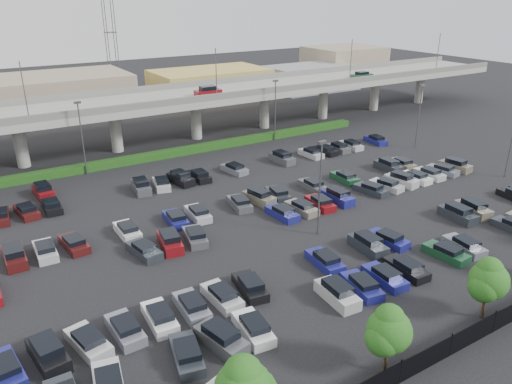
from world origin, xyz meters
TOP-DOWN VIEW (x-y plane):
  - ground at (0.00, 0.00)m, footprint 280.00×280.00m
  - overpass at (-0.25, 31.99)m, footprint 150.00×13.00m
  - hedge at (0.00, 25.00)m, footprint 66.00×1.60m
  - fence at (-0.05, -28.00)m, footprint 70.00×0.10m
  - tree_row at (0.70, -26.53)m, footprint 65.07×3.66m
  - parked_cars at (-1.13, -3.77)m, footprint 62.97×41.62m
  - light_poles at (-4.13, 2.00)m, footprint 66.90×48.38m
  - distant_buildings at (12.38, 61.81)m, footprint 138.00×24.00m
  - comm_tower at (4.00, 74.00)m, footprint 2.40×2.40m

SIDE VIEW (x-z plane):
  - ground at x=0.00m, z-range 0.00..0.00m
  - hedge at x=0.00m, z-range 0.00..1.10m
  - parked_cars at x=-1.13m, z-range -0.23..1.44m
  - fence at x=-0.05m, z-range -0.10..1.90m
  - tree_row at x=0.70m, z-range 0.55..6.49m
  - distant_buildings at x=12.38m, z-range -0.76..8.24m
  - light_poles at x=-4.13m, z-range 1.09..11.39m
  - overpass at x=-0.25m, z-range -0.93..14.87m
  - comm_tower at x=4.00m, z-range 0.61..30.61m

